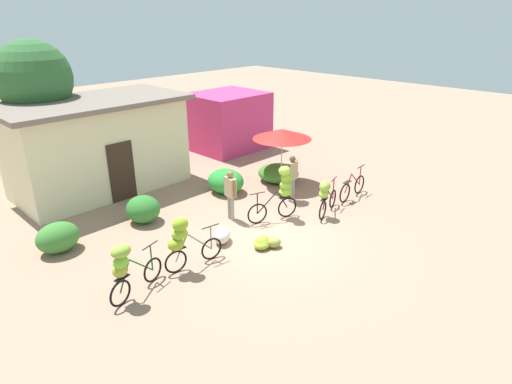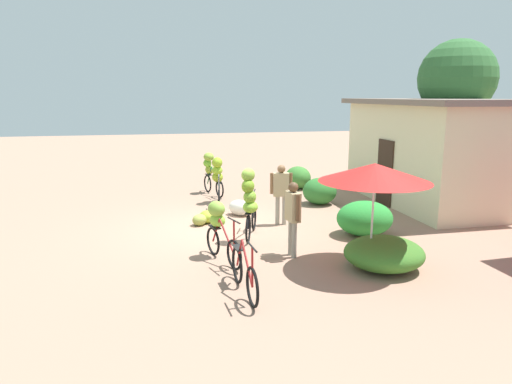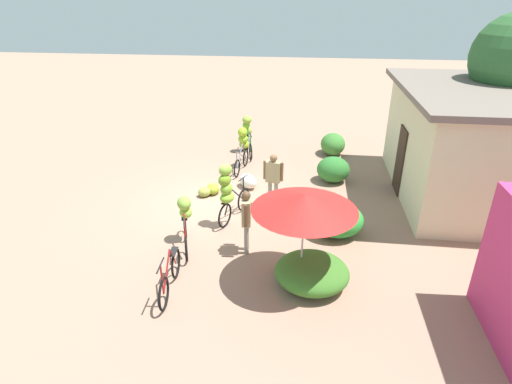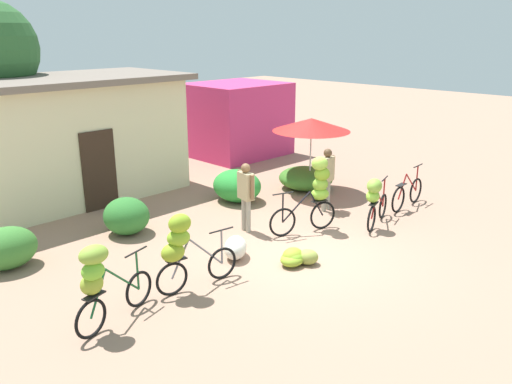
{
  "view_description": "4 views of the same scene",
  "coord_description": "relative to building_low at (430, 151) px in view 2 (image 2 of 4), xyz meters",
  "views": [
    {
      "loc": [
        -8.02,
        -7.22,
        5.91
      ],
      "look_at": [
        0.31,
        0.91,
        1.04
      ],
      "focal_mm": 30.27,
      "sensor_mm": 36.0,
      "label": 1
    },
    {
      "loc": [
        11.23,
        -1.42,
        3.31
      ],
      "look_at": [
        1.22,
        0.76,
        1.16
      ],
      "focal_mm": 32.32,
      "sensor_mm": 36.0,
      "label": 2
    },
    {
      "loc": [
        10.63,
        2.54,
        5.6
      ],
      "look_at": [
        0.75,
        1.3,
        0.78
      ],
      "focal_mm": 29.22,
      "sensor_mm": 36.0,
      "label": 3
    },
    {
      "loc": [
        -7.55,
        -6.12,
        4.34
      ],
      "look_at": [
        -0.25,
        1.12,
        1.11
      ],
      "focal_mm": 36.19,
      "sensor_mm": 36.0,
      "label": 4
    }
  ],
  "objects": [
    {
      "name": "hedge_bush_mid",
      "position": [
        2.84,
        -3.47,
        -1.21
      ],
      "size": [
        1.18,
        1.36,
        0.84
      ],
      "primitive_type": "ellipsoid",
      "color": "#298C33",
      "rests_on": "ground"
    },
    {
      "name": "hedge_bush_front_left",
      "position": [
        -3.0,
        -3.32,
        -1.22
      ],
      "size": [
        1.12,
        0.91,
        0.8
      ],
      "primitive_type": "ellipsoid",
      "color": "#3A7930",
      "rests_on": "ground"
    },
    {
      "name": "market_umbrella",
      "position": [
        4.86,
        -4.3,
        0.27
      ],
      "size": [
        2.12,
        2.12,
        2.07
      ],
      "color": "beige",
      "rests_on": "ground"
    },
    {
      "name": "bicycle_rightmost",
      "position": [
        5.54,
        -6.94,
        -1.26
      ],
      "size": [
        1.67,
        0.19,
        1.01
      ],
      "color": "black",
      "rests_on": "ground"
    },
    {
      "name": "bicycle_center_loaded",
      "position": [
        2.64,
        -6.25,
        -0.67
      ],
      "size": [
        1.61,
        0.67,
        1.71
      ],
      "color": "black",
      "rests_on": "ground"
    },
    {
      "name": "banana_pile_on_ground",
      "position": [
        0.96,
        -7.13,
        -1.48
      ],
      "size": [
        0.82,
        0.72,
        0.33
      ],
      "color": "#8DAF2D",
      "rests_on": "ground"
    },
    {
      "name": "produce_sack",
      "position": [
        0.35,
        -6.08,
        -1.41
      ],
      "size": [
        0.82,
        0.79,
        0.44
      ],
      "primitive_type": "ellipsoid",
      "rotation": [
        0.0,
        0.0,
        0.71
      ],
      "color": "silver",
      "rests_on": "ground"
    },
    {
      "name": "tree_behind_building",
      "position": [
        -1.17,
        1.53,
        2.22
      ],
      "size": [
        2.52,
        2.52,
        5.14
      ],
      "color": "brown",
      "rests_on": "ground"
    },
    {
      "name": "person_bystander",
      "position": [
        1.5,
        -5.19,
        -0.67
      ],
      "size": [
        0.27,
        0.57,
        1.58
      ],
      "color": "gray",
      "rests_on": "ground"
    },
    {
      "name": "ground_plane",
      "position": [
        1.5,
        -6.88,
        -1.63
      ],
      "size": [
        60.0,
        60.0,
        0.0
      ],
      "primitive_type": "plane",
      "color": "#9D7762"
    },
    {
      "name": "person_vendor",
      "position": [
        3.9,
        -5.6,
        -0.66
      ],
      "size": [
        0.58,
        0.24,
        1.58
      ],
      "color": "gray",
      "rests_on": "ground"
    },
    {
      "name": "hedge_bush_by_door",
      "position": [
        4.96,
        -4.07,
        -1.31
      ],
      "size": [
        1.48,
        1.56,
        0.62
      ],
      "primitive_type": "ellipsoid",
      "color": "#397227",
      "rests_on": "ground"
    },
    {
      "name": "bicycle_leftmost",
      "position": [
        -2.8,
        -6.54,
        -0.77
      ],
      "size": [
        1.6,
        0.54,
        1.4
      ],
      "color": "black",
      "rests_on": "ground"
    },
    {
      "name": "bicycle_near_pile",
      "position": [
        -1.24,
        -6.48,
        -0.76
      ],
      "size": [
        1.62,
        0.41,
        1.45
      ],
      "color": "black",
      "rests_on": "ground"
    },
    {
      "name": "hedge_bush_front_right",
      "position": [
        -0.46,
        -3.42,
        -1.21
      ],
      "size": [
        0.99,
        1.05,
        0.83
      ],
      "primitive_type": "ellipsoid",
      "color": "#2E722D",
      "rests_on": "ground"
    },
    {
      "name": "bicycle_by_shop",
      "position": [
        3.71,
        -7.11,
        -0.9
      ],
      "size": [
        1.54,
        0.57,
        1.19
      ],
      "color": "black",
      "rests_on": "ground"
    },
    {
      "name": "building_low",
      "position": [
        0.0,
        0.0,
        0.0
      ],
      "size": [
        6.13,
        3.46,
        3.21
      ],
      "color": "beige",
      "rests_on": "ground"
    }
  ]
}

